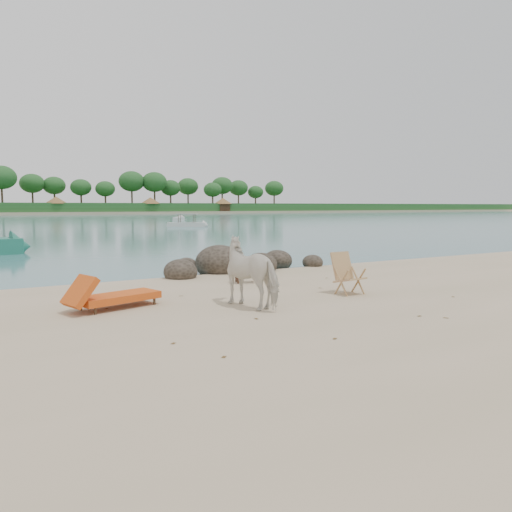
{
  "coord_description": "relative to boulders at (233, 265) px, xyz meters",
  "views": [
    {
      "loc": [
        -6.25,
        -8.67,
        2.24
      ],
      "look_at": [
        0.01,
        2.0,
        1.0
      ],
      "focal_mm": 35.0,
      "sensor_mm": 36.0,
      "label": 1
    }
  ],
  "objects": [
    {
      "name": "water",
      "position": [
        -1.67,
        83.57,
        -0.23
      ],
      "size": [
        400.0,
        400.0,
        0.0
      ],
      "primitive_type": "plane",
      "color": "#386A70",
      "rests_on": "ground"
    },
    {
      "name": "boulders",
      "position": [
        0.0,
        0.0,
        0.0
      ],
      "size": [
        6.29,
        2.83,
        1.23
      ],
      "rotation": [
        0.0,
        0.0,
        0.39
      ],
      "color": "black",
      "rests_on": "ground"
    },
    {
      "name": "cow",
      "position": [
        -2.43,
        -5.64,
        0.54
      ],
      "size": [
        1.27,
        1.97,
        1.54
      ],
      "primitive_type": "imported",
      "rotation": [
        0.0,
        0.0,
        3.4
      ],
      "color": "silver",
      "rests_on": "ground"
    },
    {
      "name": "side_table",
      "position": [
        -0.93,
        -2.65,
        0.05
      ],
      "size": [
        0.81,
        0.65,
        0.56
      ],
      "primitive_type": null,
      "rotation": [
        0.0,
        0.0,
        -0.32
      ],
      "color": "black",
      "rests_on": "ground"
    },
    {
      "name": "lounge_chair",
      "position": [
        -5.08,
        -4.3,
        0.1
      ],
      "size": [
        2.34,
        1.35,
        0.66
      ],
      "primitive_type": null,
      "rotation": [
        0.0,
        0.0,
        0.27
      ],
      "color": "#C76917",
      "rests_on": "ground"
    },
    {
      "name": "deck_chair",
      "position": [
        0.4,
        -5.59,
        0.3
      ],
      "size": [
        0.72,
        0.78,
        1.05
      ],
      "primitive_type": null,
      "rotation": [
        0.0,
        0.0,
        0.07
      ],
      "color": "tan",
      "rests_on": "ground"
    },
    {
      "name": "boat_mid",
      "position": [
        13.56,
        36.76,
        0.94
      ],
      "size": [
        4.5,
        3.66,
        2.34
      ],
      "primitive_type": null,
      "rotation": [
        0.0,
        0.0,
        -0.62
      ],
      "color": "silver",
      "rests_on": "water"
    },
    {
      "name": "boat_far",
      "position": [
        21.45,
        59.08,
        0.1
      ],
      "size": [
        3.9,
        5.58,
        0.66
      ],
      "primitive_type": null,
      "rotation": [
        0.0,
        0.0,
        1.06
      ],
      "color": "silver",
      "rests_on": "water"
    },
    {
      "name": "dead_leaves",
      "position": [
        -1.48,
        -5.67,
        -0.22
      ],
      "size": [
        8.26,
        6.47,
        0.0
      ],
      "color": "brown",
      "rests_on": "ground"
    }
  ]
}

